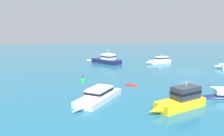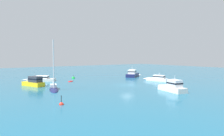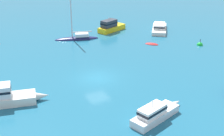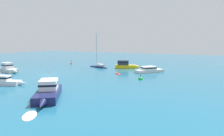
{
  "view_description": "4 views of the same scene",
  "coord_description": "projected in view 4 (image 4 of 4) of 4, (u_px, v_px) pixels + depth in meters",
  "views": [
    {
      "loc": [
        34.96,
        -19.86,
        7.32
      ],
      "look_at": [
        -0.71,
        -13.38,
        0.99
      ],
      "focal_mm": 35.79,
      "sensor_mm": 36.0,
      "label": 1
    },
    {
      "loc": [
        27.06,
        32.79,
        6.15
      ],
      "look_at": [
        -3.99,
        -11.21,
        2.88
      ],
      "focal_mm": 32.75,
      "sensor_mm": 36.0,
      "label": 2
    },
    {
      "loc": [
        -30.25,
        13.12,
        15.37
      ],
      "look_at": [
        -0.2,
        -1.8,
        0.99
      ],
      "focal_mm": 50.59,
      "sensor_mm": 36.0,
      "label": 3
    },
    {
      "loc": [
        -29.5,
        -30.22,
        6.69
      ],
      "look_at": [
        6.71,
        -11.17,
        1.27
      ],
      "focal_mm": 32.08,
      "sensor_mm": 36.0,
      "label": 4
    }
  ],
  "objects": [
    {
      "name": "powerboat",
      "position": [
        9.0,
        69.0,
        44.02
      ],
      "size": [
        3.09,
        6.87,
        2.83
      ],
      "rotation": [
        0.0,
        0.0,
        4.51
      ],
      "color": "silver",
      "rests_on": "ground"
    },
    {
      "name": "ground_plane",
      "position": [
        48.0,
        75.0,
        40.71
      ],
      "size": [
        160.0,
        160.0,
        0.0
      ],
      "primitive_type": "plane",
      "color": "#1E607F"
    },
    {
      "name": "cabin_cruiser_1",
      "position": [
        48.0,
        91.0,
        23.92
      ],
      "size": [
        7.84,
        6.44,
        3.24
      ],
      "rotation": [
        0.0,
        0.0,
        3.78
      ],
      "color": "#191E4C",
      "rests_on": "ground"
    },
    {
      "name": "dinghy_1",
      "position": [
        118.0,
        74.0,
        41.5
      ],
      "size": [
        2.14,
        2.06,
        0.38
      ],
      "rotation": [
        0.0,
        0.0,
        3.87
      ],
      "color": "#B21E1E",
      "rests_on": "ground"
    },
    {
      "name": "dinghy",
      "position": [
        29.0,
        116.0,
        18.12
      ],
      "size": [
        2.8,
        2.6,
        0.33
      ],
      "rotation": [
        0.0,
        0.0,
        0.68
      ],
      "color": "silver",
      "rests_on": "ground"
    },
    {
      "name": "mooring_buoy",
      "position": [
        71.0,
        64.0,
        60.15
      ],
      "size": [
        0.61,
        0.61,
        1.5
      ],
      "color": "red",
      "rests_on": "ground"
    },
    {
      "name": "cabin_cruiser",
      "position": [
        4.0,
        81.0,
        31.09
      ],
      "size": [
        3.15,
        6.45,
        2.08
      ],
      "rotation": [
        0.0,
        0.0,
        5.04
      ],
      "color": "white",
      "rests_on": "ground"
    },
    {
      "name": "motor_cruiser",
      "position": [
        150.0,
        70.0,
        43.9
      ],
      "size": [
        7.32,
        5.86,
        1.31
      ],
      "rotation": [
        0.0,
        0.0,
        5.66
      ],
      "color": "silver",
      "rests_on": "ground"
    },
    {
      "name": "channel_buoy",
      "position": [
        140.0,
        79.0,
        35.54
      ],
      "size": [
        0.88,
        0.88,
        1.35
      ],
      "color": "green",
      "rests_on": "ground"
    },
    {
      "name": "sailboat",
      "position": [
        99.0,
        67.0,
        52.09
      ],
      "size": [
        3.39,
        7.03,
        9.37
      ],
      "rotation": [
        0.0,
        0.0,
        1.29
      ],
      "color": "#191E4C",
      "rests_on": "ground"
    },
    {
      "name": "launch",
      "position": [
        126.0,
        65.0,
        50.41
      ],
      "size": [
        3.6,
        6.42,
        2.53
      ],
      "rotation": [
        0.0,
        0.0,
        5.09
      ],
      "color": "yellow",
      "rests_on": "ground"
    }
  ]
}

